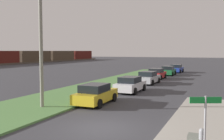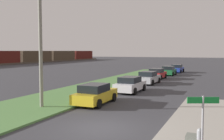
{
  "view_description": "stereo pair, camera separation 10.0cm",
  "coord_description": "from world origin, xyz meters",
  "px_view_note": "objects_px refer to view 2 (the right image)",
  "views": [
    {
      "loc": [
        -11.63,
        -5.55,
        3.86
      ],
      "look_at": [
        13.1,
        5.03,
        1.91
      ],
      "focal_mm": 42.19,
      "sensor_mm": 36.0,
      "label": 1
    },
    {
      "loc": [
        -11.59,
        -5.64,
        3.86
      ],
      "look_at": [
        13.1,
        5.03,
        1.91
      ],
      "focal_mm": 42.19,
      "sensor_mm": 36.0,
      "label": 2
    }
  ],
  "objects_px": {
    "street_sign": "(202,127)",
    "streetlight": "(44,43)",
    "parking_meter": "(200,140)",
    "parked_car_red": "(157,74)",
    "parked_car_white": "(130,85)",
    "distant_utility_pole": "(41,47)",
    "parked_car_green": "(169,71)",
    "parked_car_blue": "(177,69)",
    "parked_car_silver": "(148,78)",
    "parked_car_yellow": "(95,94)"
  },
  "relations": [
    {
      "from": "parked_car_yellow",
      "to": "parked_car_green",
      "type": "bearing_deg",
      "value": -2.05
    },
    {
      "from": "parked_car_blue",
      "to": "streetlight",
      "type": "distance_m",
      "value": 33.83
    },
    {
      "from": "parked_car_silver",
      "to": "parked_car_red",
      "type": "xyz_separation_m",
      "value": [
        5.65,
        0.37,
        0.0
      ]
    },
    {
      "from": "parked_car_blue",
      "to": "street_sign",
      "type": "height_order",
      "value": "street_sign"
    },
    {
      "from": "parked_car_red",
      "to": "parking_meter",
      "type": "distance_m",
      "value": 28.15
    },
    {
      "from": "parked_car_yellow",
      "to": "distant_utility_pole",
      "type": "distance_m",
      "value": 52.58
    },
    {
      "from": "parked_car_green",
      "to": "distant_utility_pole",
      "type": "distance_m",
      "value": 38.7
    },
    {
      "from": "parked_car_green",
      "to": "street_sign",
      "type": "height_order",
      "value": "street_sign"
    },
    {
      "from": "parked_car_white",
      "to": "parked_car_blue",
      "type": "distance_m",
      "value": 24.44
    },
    {
      "from": "parked_car_white",
      "to": "parking_meter",
      "type": "bearing_deg",
      "value": -152.02
    },
    {
      "from": "parked_car_green",
      "to": "parked_car_blue",
      "type": "xyz_separation_m",
      "value": [
        5.81,
        -0.32,
        0.0
      ]
    },
    {
      "from": "parked_car_white",
      "to": "distant_utility_pole",
      "type": "height_order",
      "value": "distant_utility_pole"
    },
    {
      "from": "parked_car_silver",
      "to": "parked_car_red",
      "type": "bearing_deg",
      "value": 5.81
    },
    {
      "from": "distant_utility_pole",
      "to": "parked_car_red",
      "type": "bearing_deg",
      "value": -119.22
    },
    {
      "from": "street_sign",
      "to": "parked_car_white",
      "type": "bearing_deg",
      "value": 26.2
    },
    {
      "from": "parked_car_yellow",
      "to": "parking_meter",
      "type": "xyz_separation_m",
      "value": [
        -8.34,
        -7.98,
        0.33
      ]
    },
    {
      "from": "parked_car_blue",
      "to": "parked_car_white",
      "type": "bearing_deg",
      "value": -178.83
    },
    {
      "from": "street_sign",
      "to": "parked_car_yellow",
      "type": "bearing_deg",
      "value": 41.31
    },
    {
      "from": "parked_car_white",
      "to": "parked_car_red",
      "type": "relative_size",
      "value": 1.0
    },
    {
      "from": "streetlight",
      "to": "parking_meter",
      "type": "bearing_deg",
      "value": -118.2
    },
    {
      "from": "parked_car_white",
      "to": "distant_utility_pole",
      "type": "bearing_deg",
      "value": 48.95
    },
    {
      "from": "parked_car_yellow",
      "to": "parked_car_red",
      "type": "height_order",
      "value": "same"
    },
    {
      "from": "parked_car_white",
      "to": "parking_meter",
      "type": "relative_size",
      "value": 3.06
    },
    {
      "from": "distant_utility_pole",
      "to": "parked_car_white",
      "type": "bearing_deg",
      "value": -131.88
    },
    {
      "from": "street_sign",
      "to": "distant_utility_pole",
      "type": "relative_size",
      "value": 0.26
    },
    {
      "from": "parked_car_white",
      "to": "parked_car_green",
      "type": "distance_m",
      "value": 18.62
    },
    {
      "from": "parked_car_green",
      "to": "parked_car_blue",
      "type": "relative_size",
      "value": 0.99
    },
    {
      "from": "parked_car_yellow",
      "to": "parked_car_green",
      "type": "xyz_separation_m",
      "value": [
        24.83,
        -0.41,
        0.0
      ]
    },
    {
      "from": "parked_car_yellow",
      "to": "parked_car_blue",
      "type": "distance_m",
      "value": 30.65
    },
    {
      "from": "parked_car_yellow",
      "to": "streetlight",
      "type": "bearing_deg",
      "value": 140.48
    },
    {
      "from": "parked_car_silver",
      "to": "parked_car_blue",
      "type": "relative_size",
      "value": 1.0
    },
    {
      "from": "parked_car_silver",
      "to": "streetlight",
      "type": "xyz_separation_m",
      "value": [
        -15.85,
        2.65,
        3.67
      ]
    },
    {
      "from": "parked_car_yellow",
      "to": "distant_utility_pole",
      "type": "height_order",
      "value": "distant_utility_pole"
    },
    {
      "from": "street_sign",
      "to": "streetlight",
      "type": "distance_m",
      "value": 12.48
    },
    {
      "from": "parked_car_white",
      "to": "street_sign",
      "type": "bearing_deg",
      "value": -152.97
    },
    {
      "from": "parked_car_red",
      "to": "streetlight",
      "type": "relative_size",
      "value": 0.58
    },
    {
      "from": "parked_car_red",
      "to": "parked_car_green",
      "type": "relative_size",
      "value": 1.0
    },
    {
      "from": "parked_car_blue",
      "to": "distant_utility_pole",
      "type": "relative_size",
      "value": 0.44
    },
    {
      "from": "parked_car_silver",
      "to": "parked_car_white",
      "type": "bearing_deg",
      "value": -176.81
    },
    {
      "from": "parked_car_green",
      "to": "parking_meter",
      "type": "distance_m",
      "value": 34.03
    },
    {
      "from": "parked_car_silver",
      "to": "distant_utility_pole",
      "type": "distance_m",
      "value": 44.27
    },
    {
      "from": "parked_car_blue",
      "to": "parked_car_green",
      "type": "bearing_deg",
      "value": 178.52
    },
    {
      "from": "parked_car_blue",
      "to": "distant_utility_pole",
      "type": "bearing_deg",
      "value": 79.39
    },
    {
      "from": "parking_meter",
      "to": "distant_utility_pole",
      "type": "xyz_separation_m",
      "value": [
        46.88,
        43.51,
        3.95
      ]
    },
    {
      "from": "parked_car_red",
      "to": "street_sign",
      "type": "xyz_separation_m",
      "value": [
        -27.89,
        -8.1,
        0.99
      ]
    },
    {
      "from": "parked_car_blue",
      "to": "parking_meter",
      "type": "height_order",
      "value": "parked_car_blue"
    },
    {
      "from": "street_sign",
      "to": "parked_car_red",
      "type": "bearing_deg",
      "value": 16.2
    },
    {
      "from": "parked_car_red",
      "to": "parked_car_white",
      "type": "bearing_deg",
      "value": -176.71
    },
    {
      "from": "parked_car_yellow",
      "to": "parked_car_green",
      "type": "relative_size",
      "value": 1.0
    },
    {
      "from": "parked_car_silver",
      "to": "parked_car_green",
      "type": "xyz_separation_m",
      "value": [
        11.83,
        -0.03,
        0.0
      ]
    }
  ]
}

